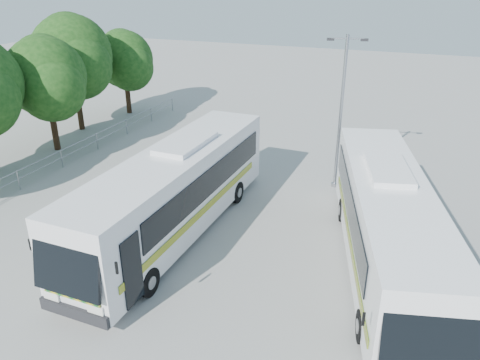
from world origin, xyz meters
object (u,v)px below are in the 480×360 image
at_px(tree_far_c, 47,77).
at_px(coach_main, 175,191).
at_px(coach_adjacent, 387,223).
at_px(lamppost, 341,107).
at_px(tree_far_d, 73,55).
at_px(tree_far_e, 125,59).

height_order(tree_far_c, coach_main, tree_far_c).
bearing_deg(coach_adjacent, lamppost, 100.11).
relative_size(tree_far_c, lamppost, 0.91).
bearing_deg(lamppost, tree_far_c, 168.81).
height_order(coach_main, lamppost, lamppost).
distance_m(coach_main, lamppost, 8.62).
xyz_separation_m(tree_far_d, coach_main, (12.31, -9.58, -2.97)).
height_order(coach_adjacent, lamppost, lamppost).
bearing_deg(coach_main, coach_adjacent, 4.62).
height_order(tree_far_d, coach_adjacent, tree_far_d).
relative_size(tree_far_c, coach_main, 0.53).
bearing_deg(lamppost, tree_far_d, 156.45).
bearing_deg(tree_far_c, coach_adjacent, -15.87).
distance_m(tree_far_e, coach_main, 18.37).
relative_size(tree_far_d, coach_adjacent, 0.61).
bearing_deg(coach_adjacent, coach_main, 168.79).
height_order(tree_far_c, lamppost, lamppost).
xyz_separation_m(coach_main, coach_adjacent, (7.88, 0.48, -0.05)).
bearing_deg(tree_far_c, lamppost, 2.94).
xyz_separation_m(tree_far_c, coach_adjacent, (19.00, -5.40, -2.46)).
xyz_separation_m(coach_main, lamppost, (5.00, 6.71, 2.10)).
xyz_separation_m(tree_far_d, lamppost, (17.31, -2.87, -0.87)).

